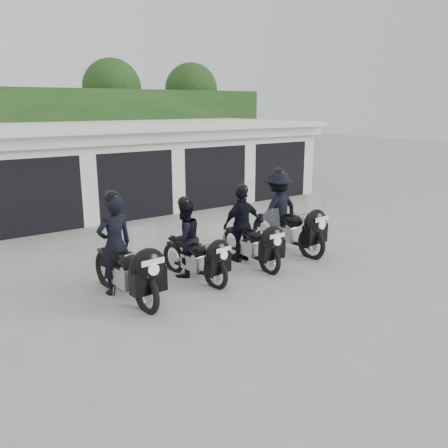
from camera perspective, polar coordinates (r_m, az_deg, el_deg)
ground at (r=11.23m, az=1.96°, el=-4.76°), size 80.00×80.00×0.00m
garage_block at (r=17.82m, az=-14.21°, el=6.62°), size 16.40×6.80×2.96m
background_vegetation at (r=22.39m, az=-18.30°, el=11.27°), size 20.00×3.90×5.80m
police_bike_a at (r=9.23m, az=-12.02°, el=-3.80°), size 0.82×2.45×2.13m
police_bike_b at (r=10.13m, az=-4.11°, el=-2.36°), size 0.92×2.08×1.82m
police_bike_c at (r=11.07m, az=2.75°, el=-0.65°), size 1.07×2.21×1.92m
police_bike_d at (r=12.20m, az=7.12°, el=1.17°), size 1.33×2.48×2.16m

